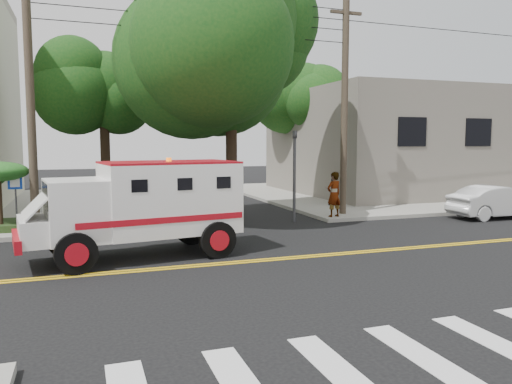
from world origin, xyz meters
name	(u,v)px	position (x,y,z in m)	size (l,w,h in m)	color
ground	(247,262)	(0.00, 0.00, 0.00)	(100.00, 100.00, 0.00)	black
sidewalk_ne	(388,193)	(13.50, 13.50, 0.07)	(17.00, 17.00, 0.15)	gray
building_right	(405,142)	(15.00, 14.00, 3.15)	(14.00, 12.00, 6.00)	slate
utility_pole_left	(30,101)	(-5.60, 6.00, 4.50)	(0.28, 0.28, 9.00)	#382D23
utility_pole_right	(344,110)	(6.30, 6.20, 4.50)	(0.28, 0.28, 9.00)	#382D23
tree_main	(244,35)	(1.94, 6.21, 7.20)	(6.08, 5.70, 9.85)	black
tree_left	(111,86)	(-2.68, 11.79, 5.73)	(4.48, 4.20, 7.70)	black
tree_right	(304,94)	(8.84, 15.77, 6.09)	(4.80, 4.50, 8.20)	black
traffic_signal	(294,166)	(3.80, 5.60, 2.23)	(0.15, 0.18, 3.60)	#3F3F42
accessibility_sign	(16,195)	(-6.20, 6.17, 1.37)	(0.45, 0.10, 2.02)	#3F3F42
armored_truck	(143,203)	(-2.51, 1.46, 1.49)	(6.00, 2.99, 2.62)	silver
parked_sedan	(497,202)	(12.22, 3.80, 0.68)	(1.44, 4.12, 1.36)	#B8B8B8
pedestrian_a	(334,194)	(5.50, 5.50, 1.06)	(0.66, 0.43, 1.82)	gray
pedestrian_b	(333,189)	(7.22, 8.83, 0.93)	(0.76, 0.59, 1.56)	gray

